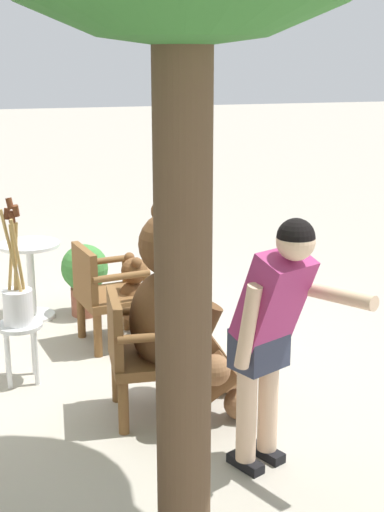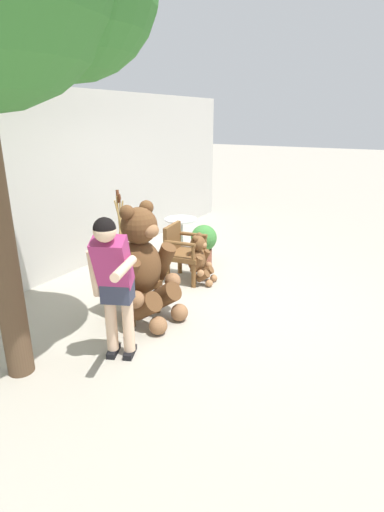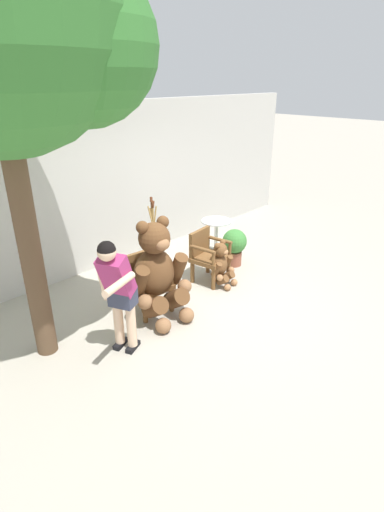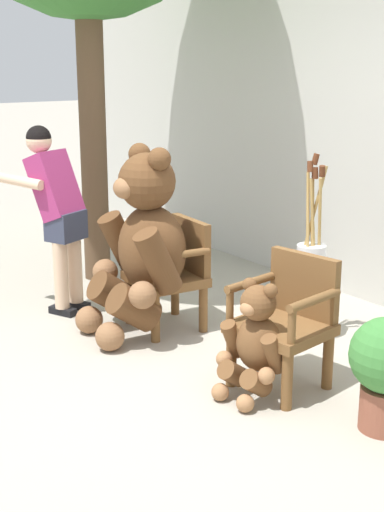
{
  "view_description": "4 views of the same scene",
  "coord_description": "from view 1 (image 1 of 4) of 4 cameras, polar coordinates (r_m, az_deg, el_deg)",
  "views": [
    {
      "loc": [
        -4.97,
        1.57,
        2.36
      ],
      "look_at": [
        -0.08,
        0.05,
        0.93
      ],
      "focal_mm": 50.0,
      "sensor_mm": 36.0,
      "label": 1
    },
    {
      "loc": [
        -4.24,
        -2.4,
        2.39
      ],
      "look_at": [
        0.26,
        0.2,
        0.56
      ],
      "focal_mm": 28.0,
      "sensor_mm": 36.0,
      "label": 2
    },
    {
      "loc": [
        -3.86,
        -3.43,
        3.15
      ],
      "look_at": [
        -0.25,
        0.07,
        0.89
      ],
      "focal_mm": 28.0,
      "sensor_mm": 36.0,
      "label": 3
    },
    {
      "loc": [
        3.79,
        -2.43,
        2.07
      ],
      "look_at": [
        0.04,
        0.28,
        0.79
      ],
      "focal_mm": 50.0,
      "sensor_mm": 36.0,
      "label": 4
    }
  ],
  "objects": [
    {
      "name": "teddy_bear_small",
      "position": [
        6.11,
        -4.37,
        -3.39
      ],
      "size": [
        0.47,
        0.46,
        0.76
      ],
      "color": "brown",
      "rests_on": "ground"
    },
    {
      "name": "brush_bucket",
      "position": [
        5.37,
        -13.81,
        -3.2
      ],
      "size": [
        0.22,
        0.22,
        0.95
      ],
      "color": "white",
      "rests_on": "white_stool"
    },
    {
      "name": "potted_plant",
      "position": [
        6.75,
        -8.56,
        -1.44
      ],
      "size": [
        0.44,
        0.44,
        0.68
      ],
      "color": "brown",
      "rests_on": "ground"
    },
    {
      "name": "wooden_chair_left",
      "position": [
        4.81,
        -4.11,
        -7.63
      ],
      "size": [
        0.61,
        0.57,
        0.86
      ],
      "color": "brown",
      "rests_on": "ground"
    },
    {
      "name": "person_visitor",
      "position": [
        4.03,
        6.4,
        -5.44
      ],
      "size": [
        0.68,
        0.67,
        1.55
      ],
      "color": "black",
      "rests_on": "ground"
    },
    {
      "name": "wooden_chair_right",
      "position": [
        6.01,
        -6.98,
        -2.88
      ],
      "size": [
        0.63,
        0.59,
        0.86
      ],
      "color": "brown",
      "rests_on": "ground"
    },
    {
      "name": "ground_plane",
      "position": [
        5.72,
        0.25,
        -8.73
      ],
      "size": [
        60.0,
        60.0,
        0.0
      ],
      "primitive_type": "plane",
      "color": "#A8A091"
    },
    {
      "name": "white_stool",
      "position": [
        5.47,
        -13.59,
        -6.3
      ],
      "size": [
        0.34,
        0.34,
        0.46
      ],
      "color": "silver",
      "rests_on": "ground"
    },
    {
      "name": "round_side_table",
      "position": [
        6.74,
        -12.78,
        -1.22
      ],
      "size": [
        0.56,
        0.56,
        0.72
      ],
      "color": "white",
      "rests_on": "ground"
    },
    {
      "name": "teddy_bear_large",
      "position": [
        4.76,
        -1.09,
        -4.56
      ],
      "size": [
        0.88,
        0.86,
        1.46
      ],
      "color": "brown",
      "rests_on": "ground"
    }
  ]
}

